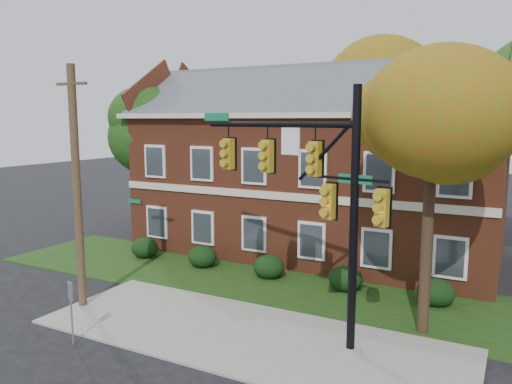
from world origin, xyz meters
The scene contains 15 objects.
ground centered at (0.00, 0.00, 0.00)m, with size 120.00×120.00×0.00m, color black.
sidewalk centered at (0.00, 1.00, 0.04)m, with size 14.00×5.00×0.08m, color gray.
grass_strip centered at (0.00, 6.00, 0.02)m, with size 30.00×6.00×0.04m, color #193811.
apartment_building centered at (-2.00, 11.95, 4.99)m, with size 18.80×8.80×9.74m.
hedge_far_left centered at (-9.00, 6.70, 0.53)m, with size 1.40×1.26×1.05m, color black.
hedge_left centered at (-5.50, 6.70, 0.53)m, with size 1.40×1.26×1.05m, color black.
hedge_center centered at (-2.00, 6.70, 0.53)m, with size 1.40×1.26×1.05m, color black.
hedge_right centered at (1.50, 6.70, 0.53)m, with size 1.40×1.26×1.05m, color black.
hedge_far_right centered at (5.00, 6.70, 0.53)m, with size 1.40×1.26×1.05m, color black.
tree_near_right centered at (5.22, 3.87, 6.67)m, with size 4.50×4.25×8.58m.
tree_left_rear centered at (-11.73, 10.84, 6.68)m, with size 5.40×5.10×8.88m.
tree_far_rear centered at (-0.66, 19.79, 8.84)m, with size 6.84×6.46×11.52m.
traffic_signal centered at (1.96, 1.75, 4.91)m, with size 6.98×1.57×7.91m.
utility_pole centered at (-6.62, 0.42, 4.50)m, with size 1.38×0.31×8.87m.
sign_post centered at (-4.45, -2.00, 1.36)m, with size 0.29×0.12×2.01m.
Camera 1 is at (7.47, -12.28, 6.92)m, focal length 35.00 mm.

